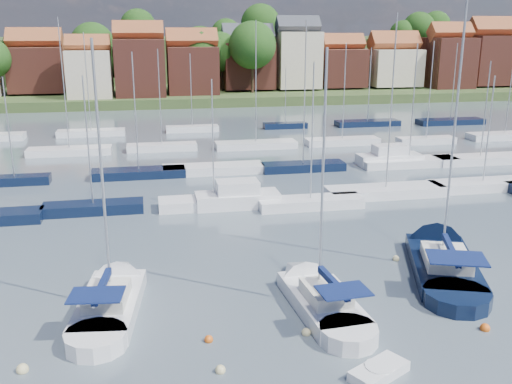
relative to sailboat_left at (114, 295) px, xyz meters
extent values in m
plane|color=#485762|center=(14.69, 35.81, -0.36)|extent=(260.00, 260.00, 0.00)
cube|color=white|center=(-0.16, -1.30, -0.11)|extent=(3.82, 7.43, 1.20)
cone|color=white|center=(0.39, 3.11, -0.11)|extent=(3.37, 3.80, 2.96)
cylinder|color=white|center=(-0.60, -4.83, -0.11)|extent=(3.31, 3.31, 1.20)
cube|color=silver|center=(-0.22, -1.79, 0.84)|extent=(2.43, 3.20, 0.70)
cylinder|color=#B2B2B7|center=(-0.10, -0.81, 7.08)|extent=(0.14, 0.14, 13.17)
cylinder|color=#B2B2B7|center=(-0.35, -2.77, 1.69)|extent=(0.59, 3.93, 0.10)
cube|color=#0F1B4B|center=(-0.35, -2.77, 1.84)|extent=(0.76, 3.76, 0.35)
cube|color=#0F1B4B|center=(-0.51, -4.05, 1.99)|extent=(2.72, 2.08, 0.08)
cube|color=white|center=(10.92, -3.14, -0.11)|extent=(3.36, 7.06, 1.20)
cone|color=white|center=(10.60, 1.14, -0.11)|extent=(3.10, 3.54, 2.86)
cylinder|color=white|center=(11.17, -6.57, -0.11)|extent=(3.06, 3.06, 1.20)
cube|color=silver|center=(10.95, -3.62, 0.84)|extent=(2.21, 3.00, 0.70)
cylinder|color=#B2B2B7|center=(10.88, -2.66, 6.86)|extent=(0.14, 0.14, 12.72)
cylinder|color=#B2B2B7|center=(11.02, -4.57, 1.69)|extent=(0.38, 3.81, 0.10)
cube|color=#0F1B4B|center=(11.02, -4.57, 1.84)|extent=(0.56, 3.64, 0.35)
cube|color=#0F1B4B|center=(11.11, -5.81, 1.99)|extent=(2.55, 1.89, 0.08)
cube|color=black|center=(19.68, 0.13, -0.11)|extent=(6.36, 9.50, 1.20)
cone|color=black|center=(21.50, 5.31, -0.11)|extent=(4.86, 5.24, 3.66)
cylinder|color=black|center=(18.23, -4.01, -0.11)|extent=(4.66, 4.66, 1.20)
cube|color=silver|center=(19.48, -0.44, 0.84)|extent=(3.63, 4.30, 0.70)
cylinder|color=#B2B2B7|center=(19.88, 0.71, 8.81)|extent=(0.14, 0.14, 16.63)
cylinder|color=#B2B2B7|center=(19.08, -1.59, 1.69)|extent=(1.71, 4.64, 0.10)
cube|color=#0F1B4B|center=(19.08, -1.59, 1.84)|extent=(1.81, 4.47, 0.35)
cube|color=#0F1B4B|center=(18.55, -3.09, 1.99)|extent=(3.66, 3.10, 0.08)
cube|color=white|center=(11.54, -9.43, -0.16)|extent=(3.00, 2.44, 0.54)
cylinder|color=white|center=(11.54, -9.43, -0.01)|extent=(1.27, 1.27, 0.34)
sphere|color=beige|center=(-3.64, -6.20, -0.36)|extent=(0.54, 0.54, 0.54)
sphere|color=beige|center=(4.86, -7.86, -0.36)|extent=(0.46, 0.46, 0.46)
sphere|color=beige|center=(9.40, -5.48, -0.36)|extent=(0.45, 0.45, 0.45)
sphere|color=#D85914|center=(18.26, -6.73, -0.36)|extent=(0.49, 0.49, 0.49)
sphere|color=beige|center=(17.62, 2.43, -0.36)|extent=(0.45, 0.45, 0.45)
sphere|color=#D85914|center=(4.63, -5.23, -0.36)|extent=(0.43, 0.43, 0.43)
cube|color=black|center=(-2.42, 16.35, -0.01)|extent=(8.01, 2.24, 1.00)
cylinder|color=#B2B2B7|center=(-2.42, 16.35, 5.57)|extent=(0.12, 0.12, 10.16)
cube|color=white|center=(7.42, 16.01, -0.01)|extent=(9.22, 2.58, 1.00)
cylinder|color=#B2B2B7|center=(7.42, 16.01, 4.58)|extent=(0.12, 0.12, 8.18)
cube|color=white|center=(15.32, 14.42, -0.01)|extent=(8.78, 2.46, 1.00)
cylinder|color=#B2B2B7|center=(15.32, 14.42, 6.02)|extent=(0.12, 0.12, 11.06)
cube|color=white|center=(22.92, 16.48, -0.01)|extent=(10.79, 3.02, 1.00)
cylinder|color=#B2B2B7|center=(22.92, 16.48, 7.93)|extent=(0.12, 0.12, 14.87)
cube|color=white|center=(32.67, 16.84, -0.01)|extent=(10.13, 2.84, 1.00)
cylinder|color=#B2B2B7|center=(32.67, 16.84, 5.29)|extent=(0.12, 0.12, 9.59)
cube|color=white|center=(9.38, 15.81, 0.14)|extent=(7.00, 2.60, 1.40)
cube|color=white|center=(9.38, 15.81, 1.24)|extent=(3.50, 2.20, 1.30)
cube|color=black|center=(-10.56, 26.80, -0.01)|extent=(6.54, 1.83, 1.00)
cylinder|color=#B2B2B7|center=(-10.56, 26.80, 5.18)|extent=(0.12, 0.12, 9.37)
cube|color=black|center=(1.14, 27.45, -0.01)|extent=(9.30, 2.60, 1.00)
cylinder|color=#B2B2B7|center=(1.14, 27.45, 6.23)|extent=(0.12, 0.12, 11.48)
cube|color=white|center=(8.75, 27.82, -0.01)|extent=(10.40, 2.91, 1.00)
cylinder|color=#B2B2B7|center=(8.75, 27.82, 4.88)|extent=(0.12, 0.12, 8.77)
cube|color=black|center=(18.17, 27.09, -0.01)|extent=(8.80, 2.46, 1.00)
cylinder|color=#B2B2B7|center=(18.17, 27.09, 7.66)|extent=(0.12, 0.12, 14.33)
cube|color=white|center=(30.09, 26.97, -0.01)|extent=(10.73, 3.00, 1.00)
cylinder|color=#B2B2B7|center=(30.09, 26.97, 6.57)|extent=(0.12, 0.12, 12.14)
cube|color=white|center=(38.51, 26.78, -0.01)|extent=(10.48, 2.93, 1.00)
cylinder|color=#B2B2B7|center=(38.51, 26.78, 5.63)|extent=(0.12, 0.12, 10.28)
cube|color=white|center=(28.15, 27.81, 0.14)|extent=(7.00, 2.60, 1.40)
cube|color=white|center=(28.15, 27.81, 1.24)|extent=(3.50, 2.20, 1.30)
cube|color=white|center=(-7.03, 40.02, -0.01)|extent=(9.71, 2.72, 1.00)
cylinder|color=#B2B2B7|center=(-7.03, 40.02, 7.94)|extent=(0.12, 0.12, 14.88)
cube|color=white|center=(3.85, 40.32, -0.01)|extent=(8.49, 2.38, 1.00)
cylinder|color=#B2B2B7|center=(3.85, 40.32, 6.15)|extent=(0.12, 0.12, 11.31)
cube|color=white|center=(15.48, 39.59, -0.01)|extent=(10.16, 2.85, 1.00)
cylinder|color=#B2B2B7|center=(15.48, 39.59, 7.79)|extent=(0.12, 0.12, 14.59)
cube|color=white|center=(26.86, 39.71, -0.01)|extent=(9.53, 2.67, 1.00)
cylinder|color=#B2B2B7|center=(26.86, 39.71, 6.45)|extent=(0.12, 0.12, 11.91)
cube|color=white|center=(37.84, 38.31, -0.01)|extent=(7.62, 2.13, 1.00)
cylinder|color=#B2B2B7|center=(37.84, 38.31, 6.56)|extent=(0.12, 0.12, 12.13)
cube|color=white|center=(49.91, 39.40, -0.01)|extent=(10.17, 2.85, 1.00)
cylinder|color=#B2B2B7|center=(49.91, 39.40, 5.36)|extent=(0.12, 0.12, 9.73)
cube|color=white|center=(-5.57, 52.37, -0.01)|extent=(9.24, 2.59, 1.00)
cylinder|color=#B2B2B7|center=(-5.57, 52.37, 7.08)|extent=(0.12, 0.12, 13.17)
cube|color=white|center=(8.60, 53.11, -0.01)|extent=(7.57, 2.12, 1.00)
cylinder|color=#B2B2B7|center=(8.60, 53.11, 5.61)|extent=(0.12, 0.12, 10.24)
cube|color=black|center=(22.57, 53.28, -0.01)|extent=(6.58, 1.84, 1.00)
cylinder|color=#B2B2B7|center=(22.57, 53.28, 4.50)|extent=(0.12, 0.12, 8.01)
cube|color=black|center=(35.63, 53.21, -0.01)|extent=(9.92, 2.78, 1.00)
cylinder|color=#B2B2B7|center=(35.63, 53.21, 5.95)|extent=(0.12, 0.12, 10.92)
cube|color=black|center=(48.97, 52.18, -0.01)|extent=(10.55, 2.95, 1.00)
cylinder|color=#B2B2B7|center=(48.97, 52.18, 6.25)|extent=(0.12, 0.12, 11.51)
cube|color=#3C4C26|center=(14.69, 112.81, -0.06)|extent=(200.00, 70.00, 3.00)
cube|color=#3C4C26|center=(14.69, 137.81, 4.64)|extent=(200.00, 60.00, 14.00)
cube|color=brown|center=(-18.96, 93.60, 6.21)|extent=(10.37, 9.97, 8.73)
cube|color=brown|center=(-18.96, 93.60, 11.84)|extent=(10.57, 5.13, 5.13)
cube|color=beige|center=(-8.06, 84.81, 5.72)|extent=(8.09, 8.80, 8.96)
cube|color=brown|center=(-8.06, 84.81, 11.20)|extent=(8.25, 4.00, 4.00)
cube|color=brown|center=(1.34, 85.75, 6.73)|extent=(9.36, 10.17, 10.97)
cube|color=brown|center=(1.34, 85.75, 13.36)|extent=(9.54, 4.63, 4.63)
cube|color=brown|center=(11.64, 87.46, 5.96)|extent=(9.90, 8.56, 9.42)
cube|color=brown|center=(11.64, 87.46, 11.88)|extent=(10.10, 4.90, 4.90)
cube|color=brown|center=(23.78, 92.46, 6.59)|extent=(10.59, 8.93, 9.49)
cube|color=#383A42|center=(23.78, 92.46, 12.63)|extent=(10.80, 5.24, 5.24)
cube|color=beige|center=(34.40, 91.61, 7.67)|extent=(9.01, 8.61, 11.65)
cube|color=#383A42|center=(34.40, 91.61, 14.60)|extent=(9.19, 4.46, 4.46)
cube|color=brown|center=(44.86, 92.81, 5.85)|extent=(9.10, 9.34, 8.00)
cube|color=brown|center=(44.86, 92.81, 10.96)|extent=(9.28, 4.50, 4.50)
cube|color=beige|center=(56.64, 92.40, 5.78)|extent=(10.86, 9.59, 7.88)
cube|color=brown|center=(56.64, 92.40, 11.05)|extent=(11.07, 5.37, 5.37)
cube|color=brown|center=(68.44, 89.73, 6.73)|extent=(9.18, 9.96, 10.97)
cube|color=brown|center=(68.44, 89.73, 13.34)|extent=(9.36, 4.54, 4.54)
cube|color=brown|center=(79.86, 91.02, 7.23)|extent=(11.39, 9.67, 10.76)
cube|color=brown|center=(79.86, 91.02, 14.00)|extent=(11.62, 5.64, 5.64)
cylinder|color=#382619|center=(71.46, 111.32, 8.16)|extent=(0.50, 0.50, 4.47)
sphere|color=#2B5019|center=(71.46, 111.32, 14.23)|extent=(8.18, 8.18, 8.18)
cylinder|color=#382619|center=(18.15, 91.74, 3.47)|extent=(0.50, 0.50, 4.46)
sphere|color=#2B5019|center=(18.15, 91.74, 9.52)|extent=(8.15, 8.15, 8.15)
cylinder|color=#382619|center=(29.91, 109.49, 8.22)|extent=(0.50, 0.50, 5.15)
sphere|color=#2B5019|center=(29.91, 109.49, 15.21)|extent=(9.41, 9.41, 9.41)
cylinder|color=#382619|center=(1.14, 112.12, 8.32)|extent=(0.50, 0.50, 4.56)
sphere|color=#2B5019|center=(1.14, 112.12, 14.51)|extent=(8.34, 8.34, 8.34)
cylinder|color=#382619|center=(-8.55, 101.06, 3.82)|extent=(0.50, 0.50, 5.15)
sphere|color=#2B5019|center=(-8.55, 101.06, 10.81)|extent=(9.42, 9.42, 9.42)
cylinder|color=#382619|center=(-23.99, 103.13, 6.40)|extent=(0.50, 0.50, 3.42)
sphere|color=#2B5019|center=(-23.99, 103.13, 11.05)|extent=(6.26, 6.26, 6.26)
cylinder|color=#382619|center=(28.44, 100.52, 3.13)|extent=(0.50, 0.50, 3.77)
sphere|color=#2B5019|center=(28.44, 100.52, 8.24)|extent=(6.89, 6.89, 6.89)
cylinder|color=#382619|center=(23.73, 86.75, 3.85)|extent=(0.50, 0.50, 5.21)
sphere|color=#2B5019|center=(23.73, 86.75, 10.93)|extent=(9.53, 9.53, 9.53)
cylinder|color=#382619|center=(76.62, 97.43, 2.73)|extent=(0.50, 0.50, 2.97)
sphere|color=#2B5019|center=(76.62, 97.43, 6.77)|extent=(5.44, 5.44, 5.44)
cylinder|color=#382619|center=(13.54, 89.56, 3.67)|extent=(0.50, 0.50, 4.84)
sphere|color=#2B5019|center=(13.54, 89.56, 10.24)|extent=(8.85, 8.85, 8.85)
cylinder|color=#382619|center=(67.37, 111.53, 7.81)|extent=(0.50, 0.50, 3.72)
sphere|color=#2B5019|center=(67.37, 111.53, 12.86)|extent=(6.80, 6.80, 6.80)
cylinder|color=#382619|center=(68.74, 89.94, 3.27)|extent=(0.50, 0.50, 4.05)
sphere|color=#2B5019|center=(68.74, 89.94, 8.76)|extent=(7.40, 7.40, 7.40)
cylinder|color=#382619|center=(21.52, 109.10, 7.55)|extent=(0.50, 0.50, 3.93)
sphere|color=#2B5019|center=(21.52, 109.10, 12.89)|extent=(7.19, 7.19, 7.19)
cylinder|color=#382619|center=(45.34, 95.98, 3.16)|extent=(0.50, 0.50, 3.82)
sphere|color=#2B5019|center=(45.34, 95.98, 8.35)|extent=(6.99, 6.99, 6.99)
cylinder|color=#382619|center=(-2.76, 88.93, 2.99)|extent=(0.50, 0.50, 3.48)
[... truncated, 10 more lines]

